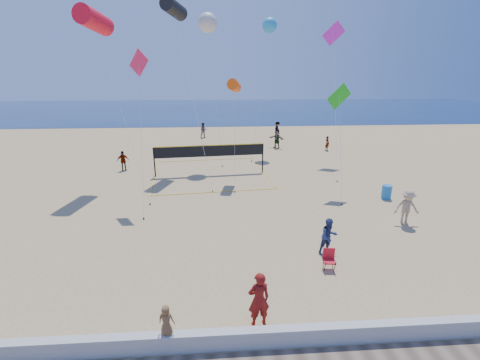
{
  "coord_description": "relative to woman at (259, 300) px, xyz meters",
  "views": [
    {
      "loc": [
        -1.21,
        -10.22,
        7.51
      ],
      "look_at": [
        -0.37,
        2.0,
        3.41
      ],
      "focal_mm": 24.0,
      "sensor_mm": 36.0,
      "label": 1
    }
  ],
  "objects": [
    {
      "name": "far_person_1",
      "position": [
        4.99,
        24.83,
        0.02
      ],
      "size": [
        1.73,
        1.57,
        1.92
      ],
      "primitive_type": "imported",
      "rotation": [
        0.0,
        0.0,
        -0.69
      ],
      "color": "gray",
      "rests_on": "ground"
    },
    {
      "name": "trash_barrel",
      "position": [
        9.33,
        10.07,
        -0.5
      ],
      "size": [
        0.7,
        0.7,
        0.87
      ],
      "primitive_type": "cylinder",
      "rotation": [
        0.0,
        0.0,
        -0.24
      ],
      "color": "#1C6DB8",
      "rests_on": "ground"
    },
    {
      "name": "ground",
      "position": [
        0.08,
        2.16,
        -0.94
      ],
      "size": [
        120.0,
        120.0,
        0.0
      ],
      "primitive_type": "plane",
      "color": "tan",
      "rests_on": "ground"
    },
    {
      "name": "kite_7",
      "position": [
        3.76,
        23.82,
        10.7
      ],
      "size": [
        2.76,
        5.18,
        12.31
      ],
      "rotation": [
        0.0,
        0.0,
        -0.14
      ],
      "color": "#2999D8",
      "rests_on": "ground"
    },
    {
      "name": "kite_6",
      "position": [
        -1.78,
        19.87,
        10.33
      ],
      "size": [
        1.86,
        2.83,
        12.02
      ],
      "rotation": [
        0.0,
        0.0,
        0.24
      ],
      "color": "silver",
      "rests_on": "ground"
    },
    {
      "name": "bystander_b",
      "position": [
        8.5,
        6.52,
        0.0
      ],
      "size": [
        1.29,
        0.84,
        1.88
      ],
      "primitive_type": "imported",
      "rotation": [
        0.0,
        0.0,
        -0.12
      ],
      "color": "tan",
      "rests_on": "ground"
    },
    {
      "name": "kite_3",
      "position": [
        -5.42,
        10.93,
        6.63
      ],
      "size": [
        1.27,
        3.6,
        8.8
      ],
      "rotation": [
        0.0,
        0.0,
        -0.42
      ],
      "color": "#F0224F",
      "rests_on": "ground"
    },
    {
      "name": "camp_chair",
      "position": [
        3.19,
        2.84,
        -0.45
      ],
      "size": [
        0.52,
        0.63,
        0.96
      ],
      "rotation": [
        0.0,
        0.0,
        -0.12
      ],
      "color": "red",
      "rests_on": "ground"
    },
    {
      "name": "kite_2",
      "position": [
        0.04,
        14.96,
        5.74
      ],
      "size": [
        1.1,
        4.19,
        7.18
      ],
      "rotation": [
        0.0,
        0.0,
        -0.2
      ],
      "color": "#FF530C",
      "rests_on": "ground"
    },
    {
      "name": "woman",
      "position": [
        0.0,
        0.0,
        0.0
      ],
      "size": [
        0.75,
        0.56,
        1.88
      ],
      "primitive_type": "imported",
      "rotation": [
        0.0,
        0.0,
        3.32
      ],
      "color": "maroon",
      "rests_on": "ground"
    },
    {
      "name": "ocean",
      "position": [
        0.08,
        64.16,
        -0.92
      ],
      "size": [
        140.0,
        50.0,
        0.03
      ],
      "primitive_type": "cube",
      "color": "#10214F",
      "rests_on": "ground"
    },
    {
      "name": "bystander_a",
      "position": [
        3.53,
        3.96,
        -0.12
      ],
      "size": [
        0.93,
        0.8,
        1.65
      ],
      "primitive_type": "imported",
      "rotation": [
        0.0,
        0.0,
        0.24
      ],
      "color": "navy",
      "rests_on": "ground"
    },
    {
      "name": "seawall",
      "position": [
        0.08,
        -0.84,
        -0.64
      ],
      "size": [
        32.0,
        0.3,
        0.6
      ],
      "primitive_type": "cube",
      "color": "beige",
      "rests_on": "ground"
    },
    {
      "name": "kite_5",
      "position": [
        8.7,
        20.5,
        9.27
      ],
      "size": [
        2.38,
        7.57,
        11.68
      ],
      "rotation": [
        0.0,
        0.0,
        0.21
      ],
      "color": "#EE27D4",
      "rests_on": "ground"
    },
    {
      "name": "kite_0",
      "position": [
        -8.75,
        14.72,
        9.7
      ],
      "size": [
        4.35,
        6.3,
        11.43
      ],
      "rotation": [
        0.0,
        0.0,
        -0.19
      ],
      "color": "red",
      "rests_on": "ground"
    },
    {
      "name": "kite_4",
      "position": [
        6.41,
        11.89,
        4.92
      ],
      "size": [
        1.66,
        3.06,
        6.97
      ],
      "rotation": [
        0.0,
        0.0,
        0.4
      ],
      "color": "green",
      "rests_on": "ground"
    },
    {
      "name": "far_person_3",
      "position": [
        -2.91,
        31.0,
        -0.04
      ],
      "size": [
        0.94,
        0.77,
        1.8
      ],
      "primitive_type": "imported",
      "rotation": [
        0.0,
        0.0,
        0.11
      ],
      "color": "gray",
      "rests_on": "ground"
    },
    {
      "name": "far_person_0",
      "position": [
        -8.85,
        17.5,
        -0.14
      ],
      "size": [
        1.02,
        0.7,
        1.6
      ],
      "primitive_type": "imported",
      "rotation": [
        0.0,
        0.0,
        0.37
      ],
      "color": "gray",
      "rests_on": "ground"
    },
    {
      "name": "kite_1",
      "position": [
        -4.17,
        18.4,
        11.05
      ],
      "size": [
        3.54,
        7.9,
        12.69
      ],
      "rotation": [
        0.0,
        0.0,
        -0.33
      ],
      "color": "black",
      "rests_on": "ground"
    },
    {
      "name": "toddler",
      "position": [
        -2.67,
        -0.81,
        0.11
      ],
      "size": [
        0.48,
        0.35,
        0.91
      ],
      "primitive_type": "imported",
      "rotation": [
        0.0,
        0.0,
        2.99
      ],
      "color": "brown",
      "rests_on": "seawall"
    },
    {
      "name": "far_person_4",
      "position": [
        6.18,
        31.12,
        -0.02
      ],
      "size": [
        1.21,
        1.37,
        1.84
      ],
      "primitive_type": "imported",
      "rotation": [
        0.0,
        0.0,
        1.01
      ],
      "color": "gray",
      "rests_on": "ground"
    },
    {
      "name": "volleyball_net",
      "position": [
        -1.82,
        16.07,
        0.62
      ],
      "size": [
        9.37,
        9.23,
        2.3
      ],
      "rotation": [
        0.0,
        0.0,
        0.1
      ],
      "color": "black",
      "rests_on": "ground"
    },
    {
      "name": "far_person_2",
      "position": [
        9.9,
        23.32,
        -0.21
      ],
      "size": [
        0.5,
        0.62,
        1.46
      ],
      "primitive_type": "imported",
      "rotation": [
        0.0,
        0.0,
        1.89
      ],
      "color": "gray",
      "rests_on": "ground"
    }
  ]
}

